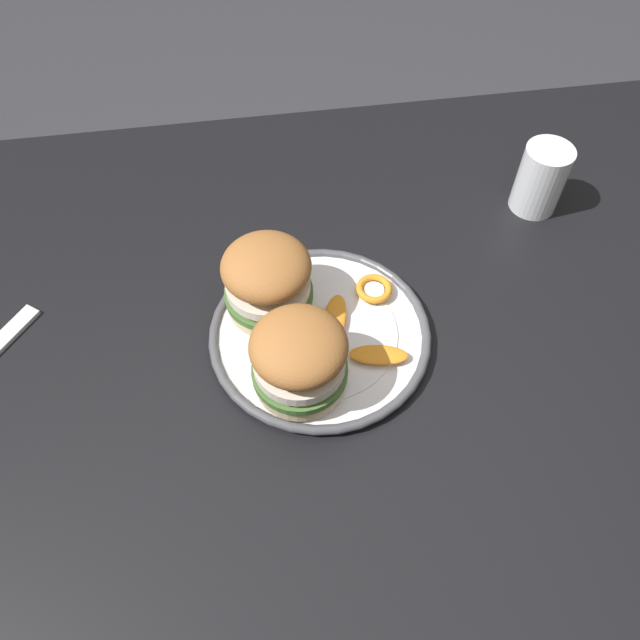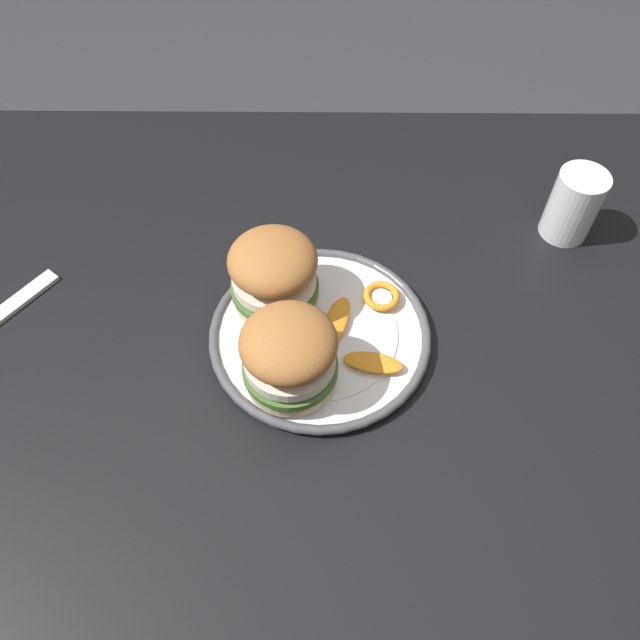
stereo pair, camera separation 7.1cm
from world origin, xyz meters
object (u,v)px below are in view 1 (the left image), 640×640
object	(u,v)px
dinner_plate	(320,334)
sandwich_half_left	(299,358)
dining_table	(350,407)
sandwich_half_right	(267,279)
drinking_glass	(539,183)

from	to	relation	value
dinner_plate	sandwich_half_left	distance (m)	0.10
dining_table	dinner_plate	distance (m)	0.12
sandwich_half_left	sandwich_half_right	world-z (taller)	same
sandwich_half_right	drinking_glass	distance (m)	0.43
sandwich_half_left	drinking_glass	xyz separation A→B (m)	(0.38, 0.26, -0.03)
dinner_plate	sandwich_half_left	xyz separation A→B (m)	(-0.03, -0.07, 0.06)
sandwich_half_left	drinking_glass	world-z (taller)	sandwich_half_left
sandwich_half_right	drinking_glass	bearing A→B (deg)	19.14
sandwich_half_left	dining_table	bearing A→B (deg)	11.22
dining_table	drinking_glass	xyz separation A→B (m)	(0.31, 0.24, 0.14)
dining_table	sandwich_half_right	world-z (taller)	sandwich_half_right
dinner_plate	sandwich_half_left	size ratio (longest dim) A/B	2.17
dining_table	dinner_plate	size ratio (longest dim) A/B	5.02
dining_table	sandwich_half_left	distance (m)	0.17
dining_table	sandwich_half_right	distance (m)	0.21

